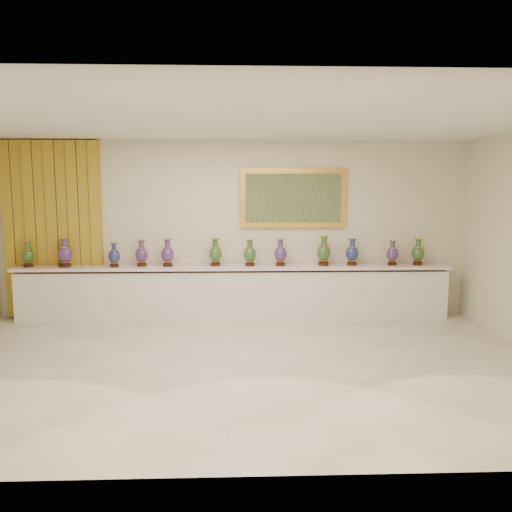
{
  "coord_description": "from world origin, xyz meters",
  "views": [
    {
      "loc": [
        0.09,
        -6.03,
        2.16
      ],
      "look_at": [
        0.36,
        1.7,
        1.14
      ],
      "focal_mm": 35.0,
      "sensor_mm": 36.0,
      "label": 1
    }
  ],
  "objects_px": {
    "counter": "(234,293)",
    "vase_0": "(28,255)",
    "vase_1": "(65,254)",
    "vase_2": "(114,256)"
  },
  "relations": [
    {
      "from": "counter",
      "to": "vase_1",
      "type": "xyz_separation_m",
      "value": [
        -2.79,
        -0.03,
        0.68
      ]
    },
    {
      "from": "counter",
      "to": "vase_0",
      "type": "distance_m",
      "value": 3.47
    },
    {
      "from": "counter",
      "to": "vase_1",
      "type": "bearing_deg",
      "value": -179.32
    },
    {
      "from": "vase_0",
      "to": "vase_1",
      "type": "xyz_separation_m",
      "value": [
        0.61,
        -0.03,
        0.02
      ]
    },
    {
      "from": "vase_1",
      "to": "vase_2",
      "type": "relative_size",
      "value": 1.19
    },
    {
      "from": "counter",
      "to": "vase_1",
      "type": "height_order",
      "value": "vase_1"
    },
    {
      "from": "vase_1",
      "to": "counter",
      "type": "bearing_deg",
      "value": 0.68
    },
    {
      "from": "vase_0",
      "to": "vase_2",
      "type": "xyz_separation_m",
      "value": [
        1.43,
        -0.06,
        -0.01
      ]
    },
    {
      "from": "vase_0",
      "to": "counter",
      "type": "bearing_deg",
      "value": 0.02
    },
    {
      "from": "vase_0",
      "to": "vase_1",
      "type": "distance_m",
      "value": 0.62
    }
  ]
}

